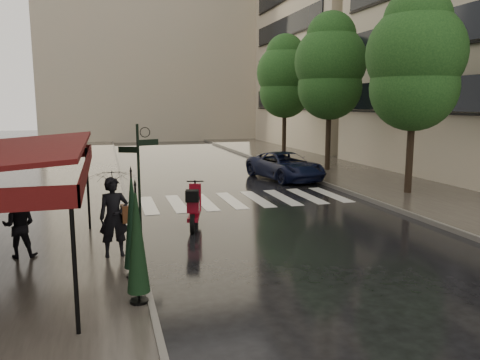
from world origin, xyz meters
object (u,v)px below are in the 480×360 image
scooter (194,208)px  parasol_front (133,220)px  parked_car (285,166)px  pedestrian_terrace (19,225)px  pedestrian_with_umbrella (113,185)px  parasol_back (137,239)px

scooter → parasol_front: parasol_front is taller
scooter → parked_car: (5.98, 7.74, 0.06)m
parasol_front → pedestrian_terrace: bearing=140.4°
pedestrian_terrace → parked_car: 14.24m
scooter → pedestrian_with_umbrella: bearing=-119.1°
parasol_front → parasol_back: parasol_front is taller
pedestrian_with_umbrella → pedestrian_terrace: (-2.14, 0.54, -0.95)m
pedestrian_with_umbrella → scooter: 3.61m
pedestrian_with_umbrella → pedestrian_terrace: bearing=159.6°
scooter → parasol_back: size_ratio=0.88×
pedestrian_terrace → parasol_front: parasol_front is taller
parasol_front → scooter: bearing=63.4°
parked_car → parasol_back: size_ratio=2.17×
parasol_front → pedestrian_with_umbrella: bearing=102.9°
parked_car → parasol_back: (-7.97, -13.04, 0.64)m
parked_car → parasol_front: parasol_front is taller
pedestrian_with_umbrella → parasol_back: pedestrian_with_umbrella is taller
scooter → parasol_back: 5.71m
scooter → parasol_front: 4.51m
pedestrian_with_umbrella → parasol_front: (0.35, -1.52, -0.48)m
pedestrian_terrace → scooter: (4.48, 1.92, -0.27)m
pedestrian_terrace → scooter: size_ratio=0.78×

